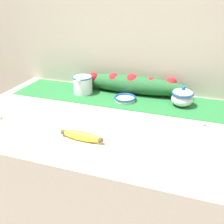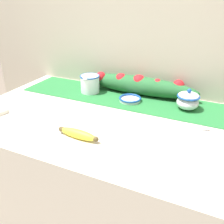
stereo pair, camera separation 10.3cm
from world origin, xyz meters
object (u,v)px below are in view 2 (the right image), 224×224
cream_pitcher (90,83)px  banana (78,134)px  sugar_bowl (188,100)px  spoon (203,129)px  small_dish (130,99)px

cream_pitcher → banana: bearing=-66.4°
sugar_bowl → spoon: size_ratio=0.75×
banana → sugar_bowl: bearing=52.6°
cream_pitcher → banana: size_ratio=0.69×
spoon → banana: bearing=-176.5°
sugar_bowl → spoon: bearing=-61.7°
small_dish → sugar_bowl: bearing=5.2°
sugar_bowl → small_dish: size_ratio=0.94×
cream_pitcher → sugar_bowl: sugar_bowl is taller
cream_pitcher → spoon: 0.64m
cream_pitcher → small_dish: bearing=-6.1°
banana → spoon: banana is taller
small_dish → banana: bearing=-97.6°
banana → spoon: bearing=31.7°
cream_pitcher → sugar_bowl: bearing=-0.1°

